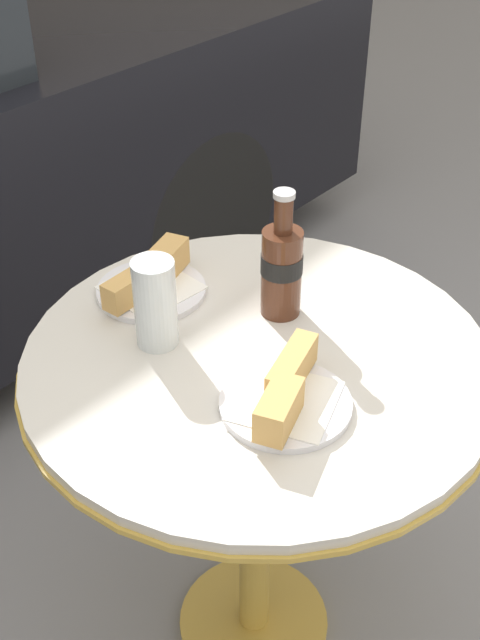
% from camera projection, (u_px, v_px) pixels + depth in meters
% --- Properties ---
extents(ground_plane, '(30.00, 30.00, 0.00)m').
position_uv_depth(ground_plane, '(253.00, 623.00, 1.81)').
color(ground_plane, gray).
extents(bistro_table, '(0.81, 0.81, 0.78)m').
position_uv_depth(bistro_table, '(257.00, 410.00, 1.42)').
color(bistro_table, gold).
rests_on(bistro_table, ground_plane).
extents(cola_bottle_left, '(0.07, 0.07, 0.24)m').
position_uv_depth(cola_bottle_left, '(282.00, 267.00, 1.39)').
color(cola_bottle_left, '#4C2819').
rests_on(cola_bottle_left, bistro_table).
extents(drinking_glass, '(0.07, 0.07, 0.16)m').
position_uv_depth(drinking_glass, '(155.00, 307.00, 1.33)').
color(drinking_glass, black).
rests_on(drinking_glass, bistro_table).
extents(lunch_plate_near, '(0.22, 0.21, 0.07)m').
position_uv_depth(lunch_plate_near, '(286.00, 396.00, 1.22)').
color(lunch_plate_near, white).
rests_on(lunch_plate_near, bistro_table).
extents(lunch_plate_far, '(0.22, 0.20, 0.07)m').
position_uv_depth(lunch_plate_far, '(151.00, 281.00, 1.48)').
color(lunch_plate_far, white).
rests_on(lunch_plate_far, bistro_table).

